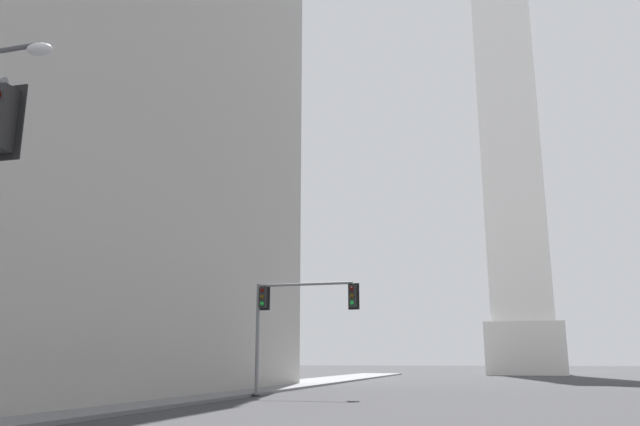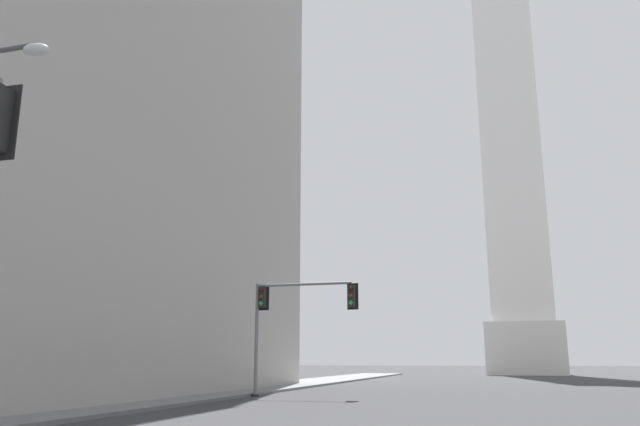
# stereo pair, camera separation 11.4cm
# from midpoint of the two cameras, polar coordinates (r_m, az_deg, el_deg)

# --- Properties ---
(sidewalk_left) EXTENTS (5.00, 99.55, 0.15)m
(sidewalk_left) POSITION_cam_midpoint_polar(r_m,az_deg,el_deg) (33.65, -10.61, -16.01)
(sidewalk_left) COLOR slate
(sidewalk_left) RESTS_ON ground_plane
(obelisk) EXTENTS (9.30, 9.30, 67.31)m
(obelisk) POSITION_cam_midpoint_polar(r_m,az_deg,el_deg) (88.63, 16.75, 7.34)
(obelisk) COLOR silver
(obelisk) RESTS_ON ground_plane
(traffic_light_mid_left) EXTENTS (5.56, 0.51, 5.68)m
(traffic_light_mid_left) POSITION_cam_midpoint_polar(r_m,az_deg,el_deg) (32.30, -2.74, -8.74)
(traffic_light_mid_left) COLOR slate
(traffic_light_mid_left) RESTS_ON ground_plane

